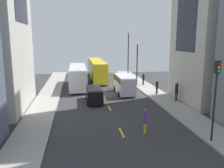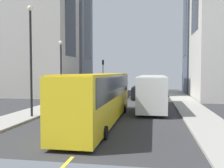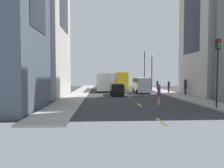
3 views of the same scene
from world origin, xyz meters
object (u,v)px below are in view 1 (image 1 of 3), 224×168
(streetcar_yellow, at_px, (97,68))
(delivery_van_white, at_px, (124,83))
(pedestrian_crossing_mid, at_px, (157,87))
(city_bus_white, at_px, (78,75))
(pedestrian_waiting_curb, at_px, (177,91))
(car_black_0, at_px, (94,94))
(pedestrian_crossing_near, at_px, (143,79))
(traffic_light_near_corner, at_px, (216,86))
(pedestrian_walking_far, at_px, (145,120))

(streetcar_yellow, relative_size, delivery_van_white, 2.58)
(pedestrian_crossing_mid, bearing_deg, city_bus_white, 58.13)
(pedestrian_crossing_mid, bearing_deg, delivery_van_white, 70.05)
(city_bus_white, relative_size, delivery_van_white, 1.93)
(pedestrian_waiting_curb, bearing_deg, delivery_van_white, 123.33)
(delivery_van_white, bearing_deg, car_black_0, -139.86)
(city_bus_white, height_order, pedestrian_crossing_near, city_bus_white)
(delivery_van_white, relative_size, traffic_light_near_corner, 0.97)
(pedestrian_walking_far, bearing_deg, traffic_light_near_corner, 4.39)
(streetcar_yellow, xyz_separation_m, pedestrian_walking_far, (1.42, -26.94, -0.98))
(pedestrian_walking_far, xyz_separation_m, pedestrian_waiting_curb, (6.58, 8.86, 0.22))
(pedestrian_crossing_near, bearing_deg, streetcar_yellow, 2.34)
(city_bus_white, distance_m, pedestrian_crossing_near, 10.70)
(city_bus_white, bearing_deg, car_black_0, -78.54)
(pedestrian_waiting_curb, bearing_deg, streetcar_yellow, 101.92)
(car_black_0, relative_size, traffic_light_near_corner, 0.81)
(pedestrian_crossing_mid, bearing_deg, pedestrian_crossing_near, 0.89)
(pedestrian_waiting_curb, bearing_deg, car_black_0, 159.27)
(pedestrian_walking_far, bearing_deg, pedestrian_crossing_near, 106.25)
(city_bus_white, height_order, delivery_van_white, city_bus_white)
(pedestrian_crossing_mid, bearing_deg, streetcar_yellow, 27.30)
(car_black_0, height_order, pedestrian_waiting_curb, pedestrian_waiting_curb)
(delivery_van_white, bearing_deg, pedestrian_crossing_near, 50.27)
(streetcar_yellow, distance_m, delivery_van_white, 13.07)
(delivery_van_white, bearing_deg, city_bus_white, 139.67)
(pedestrian_crossing_mid, xyz_separation_m, traffic_light_near_corner, (-1.05, -14.78, 3.03))
(delivery_van_white, bearing_deg, traffic_light_near_corner, -79.21)
(streetcar_yellow, xyz_separation_m, car_black_0, (-1.84, -16.56, -1.12))
(city_bus_white, distance_m, streetcar_yellow, 8.27)
(streetcar_yellow, bearing_deg, car_black_0, -96.33)
(delivery_van_white, distance_m, pedestrian_walking_far, 14.22)
(pedestrian_crossing_near, distance_m, pedestrian_crossing_mid, 6.89)
(car_black_0, xyz_separation_m, pedestrian_crossing_near, (8.80, 8.98, 0.15))
(pedestrian_crossing_near, height_order, pedestrian_waiting_curb, pedestrian_waiting_curb)
(delivery_van_white, bearing_deg, pedestrian_waiting_curb, -44.71)
(city_bus_white, height_order, traffic_light_near_corner, traffic_light_near_corner)
(city_bus_white, xyz_separation_m, pedestrian_waiting_curb, (11.70, -10.68, -0.64))
(delivery_van_white, height_order, pedestrian_walking_far, delivery_van_white)
(delivery_van_white, xyz_separation_m, pedestrian_waiting_curb, (5.35, -5.30, -0.14))
(pedestrian_crossing_near, relative_size, pedestrian_crossing_mid, 0.97)
(delivery_van_white, distance_m, pedestrian_crossing_near, 6.77)
(car_black_0, distance_m, pedestrian_walking_far, 10.88)
(city_bus_white, xyz_separation_m, pedestrian_walking_far, (5.12, -19.54, -0.86))
(pedestrian_walking_far, bearing_deg, car_black_0, 139.67)
(pedestrian_crossing_near, relative_size, pedestrian_waiting_curb, 0.83)
(car_black_0, distance_m, pedestrian_crossing_mid, 8.92)
(streetcar_yellow, height_order, traffic_light_near_corner, traffic_light_near_corner)
(streetcar_yellow, distance_m, pedestrian_crossing_mid, 16.03)
(delivery_van_white, xyz_separation_m, traffic_light_near_corner, (3.14, -16.46, 2.72))
(city_bus_white, relative_size, pedestrian_waiting_curb, 4.78)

